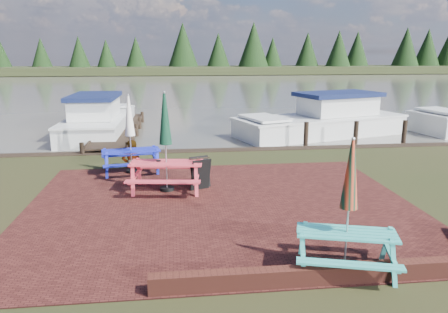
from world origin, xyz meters
name	(u,v)px	position (x,y,z in m)	size (l,w,h in m)	color
ground	(227,224)	(0.00, 0.00, 0.00)	(120.00, 120.00, 0.00)	black
paving	(222,207)	(0.00, 1.00, 0.01)	(9.00, 7.50, 0.02)	black
brick_wall	(377,266)	(2.15, -2.42, 0.15)	(6.21, 1.79, 0.30)	#4C1E16
water	(183,87)	(0.00, 37.00, 0.00)	(120.00, 60.00, 0.02)	#45433B
far_treeline	(178,53)	(0.00, 66.00, 3.28)	(120.00, 10.00, 8.10)	black
picnic_table_teal	(347,226)	(1.69, -2.20, 0.78)	(1.92, 1.80, 2.21)	teal
picnic_table_red	(166,158)	(-1.27, 2.38, 0.89)	(2.03, 1.86, 2.54)	#D83746
picnic_table_blue	(131,146)	(-2.33, 4.25, 0.81)	(1.90, 1.75, 2.32)	#151FA4
chalkboard	(200,173)	(-0.39, 2.43, 0.44)	(0.56, 0.66, 0.84)	black
jetty	(119,129)	(-3.50, 11.28, 0.11)	(1.76, 9.08, 1.00)	black
boat_jetty	(99,121)	(-4.43, 11.70, 0.43)	(2.63, 7.28, 2.09)	silver
boat_near	(324,122)	(5.69, 10.36, 0.43)	(8.26, 4.92, 2.11)	silver
person	(131,140)	(-2.39, 4.97, 0.85)	(0.62, 0.41, 1.70)	gray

